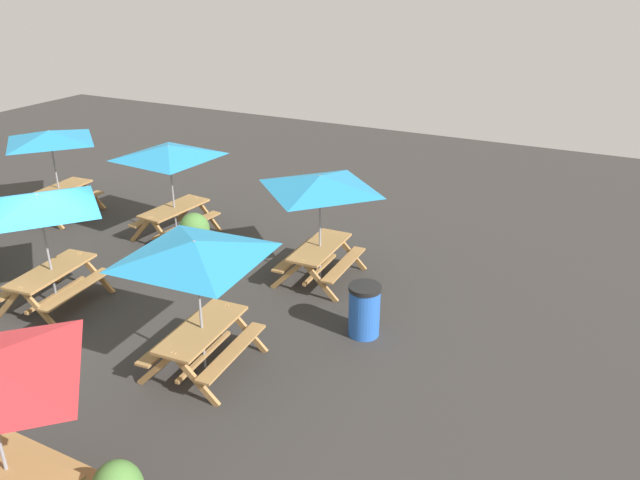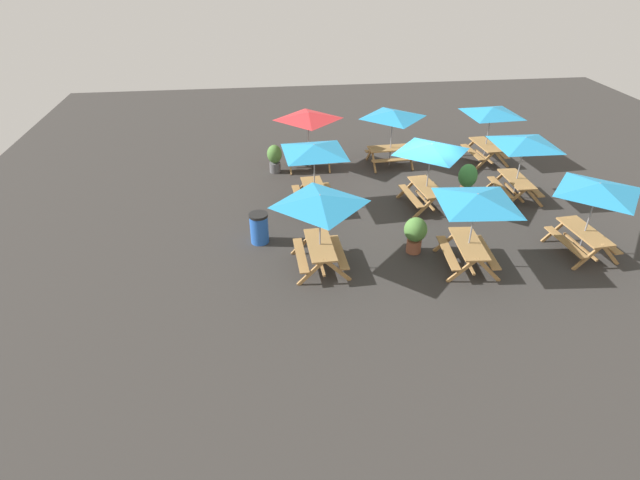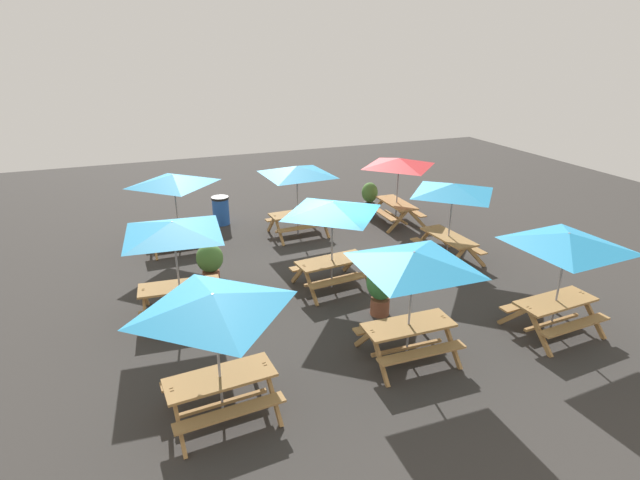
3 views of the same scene
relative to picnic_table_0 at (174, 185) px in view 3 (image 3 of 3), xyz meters
The scene contains 14 objects.
ground_plane 5.65m from the picnic_table_0, 47.19° to the right, with size 33.29×33.29×0.00m, color #33302D.
picnic_table_0 is the anchor object (origin of this frame).
picnic_table_1 7.27m from the picnic_table_0, ahead, with size 2.02×2.02×2.34m.
picnic_table_2 4.20m from the picnic_table_0, 96.04° to the right, with size 2.82×2.82×2.34m.
picnic_table_3 8.30m from the picnic_table_0, 64.73° to the right, with size 2.83×2.83×2.34m.
picnic_table_4 5.29m from the picnic_table_0, 51.16° to the right, with size 2.20×2.20×2.34m.
picnic_table_5 7.82m from the picnic_table_0, 91.50° to the right, with size 2.15×2.15×2.34m.
picnic_table_6 10.47m from the picnic_table_0, 48.20° to the right, with size 2.82×2.82×2.34m.
picnic_table_7 3.73m from the picnic_table_0, ahead, with size 2.82×2.82×2.34m.
picnic_table_8 8.00m from the picnic_table_0, 28.08° to the right, with size 2.10×2.10×2.34m.
trash_bin_blue 2.76m from the picnic_table_0, 46.71° to the left, with size 0.59×0.59×0.98m.
potted_plant_0 3.22m from the picnic_table_0, 81.01° to the right, with size 0.68×0.68×1.14m.
potted_plant_1 7.06m from the picnic_table_0, 56.48° to the right, with size 0.67×0.67×1.27m.
potted_plant_2 7.13m from the picnic_table_0, ahead, with size 0.59×0.59×1.13m.
Camera 3 is at (-4.72, -10.86, 5.90)m, focal length 28.00 mm.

